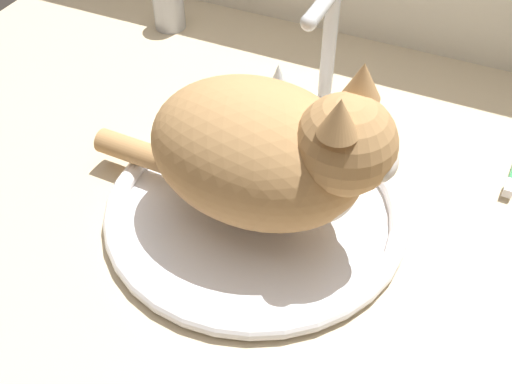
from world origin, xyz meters
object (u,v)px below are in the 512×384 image
(cat, at_px, (271,153))
(faucet, at_px, (325,66))
(sink_basin, at_px, (256,209))
(metal_jar, at_px, (169,8))

(cat, bearing_deg, faucet, 94.70)
(sink_basin, distance_m, metal_jar, 0.48)
(faucet, xyz_separation_m, metal_jar, (-0.33, 0.12, -0.04))
(cat, bearing_deg, sink_basin, 178.68)
(cat, relative_size, metal_jar, 5.30)
(faucet, bearing_deg, cat, -85.30)
(sink_basin, bearing_deg, metal_jar, 132.90)
(faucet, height_order, cat, cat)
(sink_basin, xyz_separation_m, faucet, (0.00, 0.23, 0.07))
(faucet, bearing_deg, metal_jar, 159.44)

